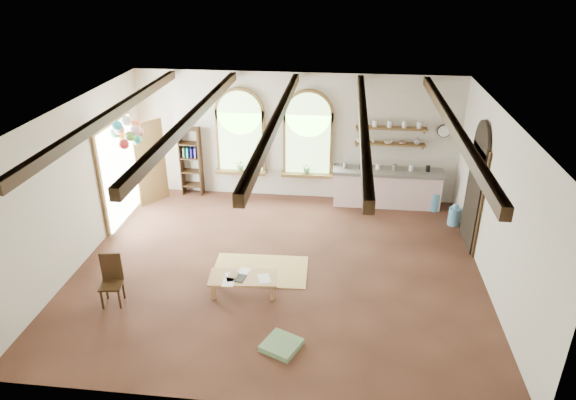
# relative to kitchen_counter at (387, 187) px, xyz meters

# --- Properties ---
(floor) EXTENTS (8.00, 8.00, 0.00)m
(floor) POSITION_rel_kitchen_counter_xyz_m (-2.30, -3.20, -0.48)
(floor) COLOR #563123
(floor) RESTS_ON ground
(ceiling_beams) EXTENTS (6.20, 6.80, 0.18)m
(ceiling_beams) POSITION_rel_kitchen_counter_xyz_m (-2.30, -3.20, 2.62)
(ceiling_beams) COLOR #311F0F
(ceiling_beams) RESTS_ON ceiling
(window_left) EXTENTS (1.30, 0.28, 2.20)m
(window_left) POSITION_rel_kitchen_counter_xyz_m (-3.70, 0.23, 1.16)
(window_left) COLOR brown
(window_left) RESTS_ON floor
(window_right) EXTENTS (1.30, 0.28, 2.20)m
(window_right) POSITION_rel_kitchen_counter_xyz_m (-2.00, 0.23, 1.16)
(window_right) COLOR brown
(window_right) RESTS_ON floor
(left_doorway) EXTENTS (0.10, 1.90, 2.50)m
(left_doorway) POSITION_rel_kitchen_counter_xyz_m (-6.25, -1.40, 0.67)
(left_doorway) COLOR brown
(left_doorway) RESTS_ON floor
(right_doorway) EXTENTS (0.10, 1.30, 2.40)m
(right_doorway) POSITION_rel_kitchen_counter_xyz_m (1.65, -1.70, 0.62)
(right_doorway) COLOR black
(right_doorway) RESTS_ON floor
(kitchen_counter) EXTENTS (2.68, 0.62, 0.94)m
(kitchen_counter) POSITION_rel_kitchen_counter_xyz_m (0.00, 0.00, 0.00)
(kitchen_counter) COLOR beige
(kitchen_counter) RESTS_ON floor
(wall_shelf_lower) EXTENTS (1.70, 0.24, 0.04)m
(wall_shelf_lower) POSITION_rel_kitchen_counter_xyz_m (0.00, 0.18, 1.07)
(wall_shelf_lower) COLOR brown
(wall_shelf_lower) RESTS_ON wall_back
(wall_shelf_upper) EXTENTS (1.70, 0.24, 0.04)m
(wall_shelf_upper) POSITION_rel_kitchen_counter_xyz_m (0.00, 0.18, 1.47)
(wall_shelf_upper) COLOR brown
(wall_shelf_upper) RESTS_ON wall_back
(wall_clock) EXTENTS (0.32, 0.04, 0.32)m
(wall_clock) POSITION_rel_kitchen_counter_xyz_m (1.25, 0.25, 1.42)
(wall_clock) COLOR black
(wall_clock) RESTS_ON wall_back
(bookshelf) EXTENTS (0.53, 0.32, 1.80)m
(bookshelf) POSITION_rel_kitchen_counter_xyz_m (-5.00, 0.12, 0.42)
(bookshelf) COLOR #311F0F
(bookshelf) RESTS_ON floor
(coffee_table) EXTENTS (1.30, 0.69, 0.36)m
(coffee_table) POSITION_rel_kitchen_counter_xyz_m (-2.83, -4.11, -0.16)
(coffee_table) COLOR #AB784E
(coffee_table) RESTS_ON floor
(side_chair) EXTENTS (0.43, 0.43, 0.95)m
(side_chair) POSITION_rel_kitchen_counter_xyz_m (-5.10, -4.67, -0.20)
(side_chair) COLOR #311F0F
(side_chair) RESTS_ON floor
(floor_mat) EXTENTS (1.91, 1.22, 0.02)m
(floor_mat) POSITION_rel_kitchen_counter_xyz_m (-2.65, -3.34, -0.47)
(floor_mat) COLOR tan
(floor_mat) RESTS_ON floor
(floor_cushion) EXTENTS (0.72, 0.72, 0.09)m
(floor_cushion) POSITION_rel_kitchen_counter_xyz_m (-1.95, -5.50, -0.43)
(floor_cushion) COLOR #65895F
(floor_cushion) RESTS_ON floor
(water_jug_a) EXTENTS (0.31, 0.31, 0.60)m
(water_jug_a) POSITION_rel_kitchen_counter_xyz_m (1.17, -0.15, -0.22)
(water_jug_a) COLOR #5A98C1
(water_jug_a) RESTS_ON floor
(water_jug_b) EXTENTS (0.28, 0.28, 0.54)m
(water_jug_b) POSITION_rel_kitchen_counter_xyz_m (1.52, -0.90, -0.24)
(water_jug_b) COLOR #5A98C1
(water_jug_b) RESTS_ON floor
(balloon_cluster) EXTENTS (0.75, 0.83, 1.14)m
(balloon_cluster) POSITION_rel_kitchen_counter_xyz_m (-5.65, -1.97, 1.86)
(balloon_cluster) COLOR silver
(balloon_cluster) RESTS_ON floor
(table_book) EXTENTS (0.19, 0.25, 0.02)m
(table_book) POSITION_rel_kitchen_counter_xyz_m (-3.10, -4.08, -0.11)
(table_book) COLOR olive
(table_book) RESTS_ON coffee_table
(tablet) EXTENTS (0.21, 0.28, 0.01)m
(tablet) POSITION_rel_kitchen_counter_xyz_m (-2.88, -4.17, -0.11)
(tablet) COLOR black
(tablet) RESTS_ON coffee_table
(potted_plant_left) EXTENTS (0.27, 0.23, 0.30)m
(potted_plant_left) POSITION_rel_kitchen_counter_xyz_m (-3.70, 0.12, 0.37)
(potted_plant_left) COLOR #598C4C
(potted_plant_left) RESTS_ON window_left
(potted_plant_right) EXTENTS (0.27, 0.23, 0.30)m
(potted_plant_right) POSITION_rel_kitchen_counter_xyz_m (-2.00, 0.12, 0.37)
(potted_plant_right) COLOR #598C4C
(potted_plant_right) RESTS_ON window_right
(shelf_cup_a) EXTENTS (0.12, 0.10, 0.10)m
(shelf_cup_a) POSITION_rel_kitchen_counter_xyz_m (-0.75, 0.18, 1.14)
(shelf_cup_a) COLOR white
(shelf_cup_a) RESTS_ON wall_shelf_lower
(shelf_cup_b) EXTENTS (0.10, 0.10, 0.09)m
(shelf_cup_b) POSITION_rel_kitchen_counter_xyz_m (-0.40, 0.18, 1.14)
(shelf_cup_b) COLOR beige
(shelf_cup_b) RESTS_ON wall_shelf_lower
(shelf_bowl_a) EXTENTS (0.22, 0.22, 0.05)m
(shelf_bowl_a) POSITION_rel_kitchen_counter_xyz_m (-0.05, 0.18, 1.12)
(shelf_bowl_a) COLOR beige
(shelf_bowl_a) RESTS_ON wall_shelf_lower
(shelf_bowl_b) EXTENTS (0.20, 0.20, 0.06)m
(shelf_bowl_b) POSITION_rel_kitchen_counter_xyz_m (0.30, 0.18, 1.12)
(shelf_bowl_b) COLOR #8C664C
(shelf_bowl_b) RESTS_ON wall_shelf_lower
(shelf_vase) EXTENTS (0.18, 0.18, 0.19)m
(shelf_vase) POSITION_rel_kitchen_counter_xyz_m (0.65, 0.18, 1.19)
(shelf_vase) COLOR slate
(shelf_vase) RESTS_ON wall_shelf_lower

